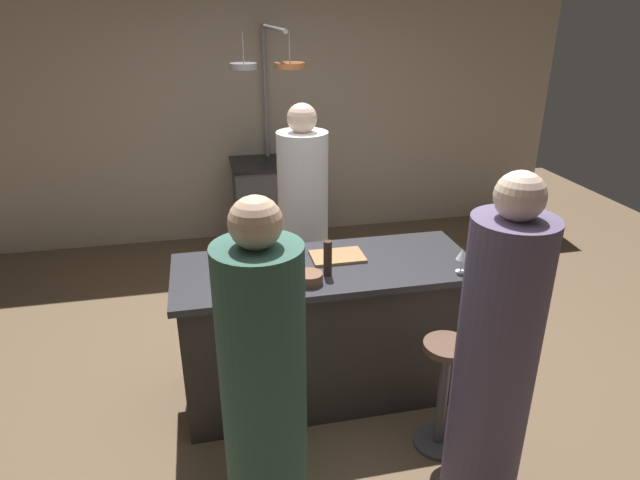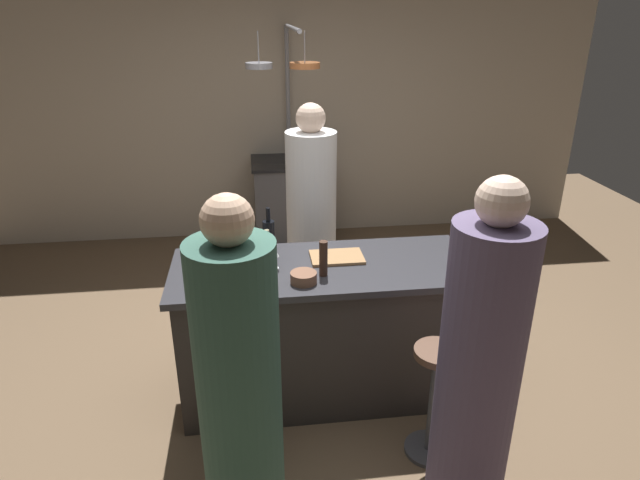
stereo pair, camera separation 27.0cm
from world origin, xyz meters
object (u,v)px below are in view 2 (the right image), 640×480
wine_glass_by_chef (461,261)px  mixing_bowl_ceramic (237,257)px  wine_glass_near_right_guest (273,252)px  pepper_mill (323,259)px  wine_bottle_dark (269,238)px  guest_right (478,376)px  wine_bottle_white (268,262)px  mixing_bowl_wooden (304,278)px  guest_left (240,397)px  wine_bottle_amber (239,265)px  bar_stool_right (434,397)px  chef (311,229)px  bar_stool_left (241,414)px  cutting_board (337,257)px  stove_range (292,203)px

wine_glass_by_chef → mixing_bowl_ceramic: (-1.25, 0.38, -0.08)m
mixing_bowl_ceramic → wine_glass_near_right_guest: bearing=-32.2°
pepper_mill → wine_bottle_dark: (-0.29, 0.29, 0.02)m
guest_right → wine_glass_by_chef: guest_right is taller
wine_bottle_white → mixing_bowl_wooden: (0.19, -0.04, -0.09)m
guest_left → mixing_bowl_wooden: guest_left is taller
pepper_mill → wine_bottle_white: wine_bottle_white is taller
pepper_mill → wine_glass_near_right_guest: size_ratio=1.44×
wine_bottle_amber → wine_glass_near_right_guest: 0.27m
pepper_mill → wine_bottle_amber: bearing=-171.8°
bar_stool_right → wine_glass_by_chef: 0.76m
guest_right → wine_bottle_dark: size_ratio=5.40×
chef → guest_right: 1.92m
wine_glass_by_chef → bar_stool_right: bearing=-121.1°
pepper_mill → wine_bottle_white: 0.32m
bar_stool_left → mixing_bowl_ceramic: 0.93m
guest_right → cutting_board: size_ratio=5.39×
wine_glass_by_chef → mixing_bowl_wooden: (-0.88, 0.05, -0.07)m
chef → bar_stool_right: chef is taller
cutting_board → chef: bearing=95.5°
stove_range → mixing_bowl_ceramic: size_ratio=5.01×
bar_stool_left → wine_glass_by_chef: (1.26, 0.37, 0.63)m
guest_right → stove_range: bearing=99.2°
stove_range → wine_glass_near_right_guest: 2.54m
pepper_mill → guest_left: bearing=-118.7°
guest_left → wine_glass_by_chef: size_ratio=11.60×
wine_bottle_dark → wine_bottle_white: wine_bottle_dark is taller
wine_bottle_amber → wine_bottle_white: wine_bottle_amber is taller
mixing_bowl_wooden → wine_bottle_amber: bearing=178.8°
wine_bottle_amber → wine_bottle_white: bearing=11.0°
wine_bottle_white → pepper_mill: bearing=6.8°
stove_range → wine_bottle_white: size_ratio=2.87×
chef → pepper_mill: size_ratio=8.18×
guest_right → pepper_mill: (-0.58, 0.88, 0.20)m
chef → mixing_bowl_ceramic: bearing=-126.7°
mixing_bowl_ceramic → mixing_bowl_wooden: mixing_bowl_wooden is taller
wine_glass_by_chef → stove_range: bearing=105.4°
pepper_mill → mixing_bowl_ceramic: pepper_mill is taller
wine_glass_near_right_guest → mixing_bowl_wooden: bearing=-51.0°
guest_right → wine_glass_by_chef: size_ratio=11.82×
wine_bottle_dark → wine_glass_by_chef: (1.05, -0.41, -0.02)m
wine_glass_by_chef → mixing_bowl_ceramic: 1.31m
chef → guest_right: guest_right is taller
stove_range → wine_glass_by_chef: 2.86m
bar_stool_right → pepper_mill: (-0.54, 0.49, 0.63)m
wine_bottle_amber → wine_glass_by_chef: (1.23, -0.06, -0.02)m
wine_bottle_white → wine_glass_by_chef: 1.08m
guest_left → wine_glass_by_chef: 1.46m
mixing_bowl_ceramic → wine_bottle_amber: bearing=-86.9°
mixing_bowl_ceramic → bar_stool_right: bearing=-35.9°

